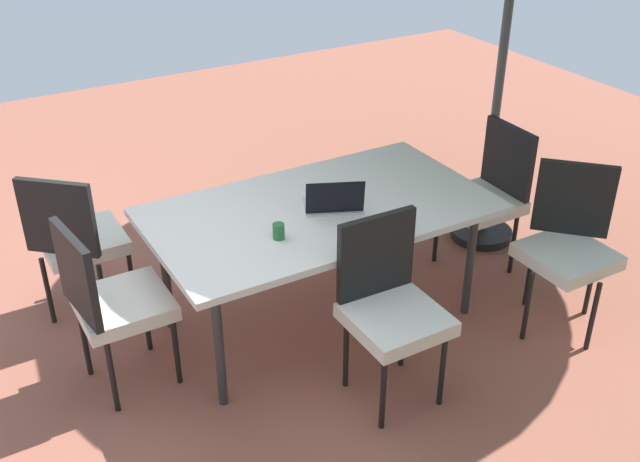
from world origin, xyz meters
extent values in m
cube|color=#935442|center=(0.00, 0.00, -0.01)|extent=(10.00, 10.00, 0.02)
cube|color=silver|center=(0.00, 0.00, 0.75)|extent=(1.92, 1.07, 0.04)
cylinder|color=#333333|center=(-0.81, -0.39, 0.37)|extent=(0.05, 0.05, 0.73)
cylinder|color=#333333|center=(0.81, -0.39, 0.37)|extent=(0.05, 0.05, 0.73)
cylinder|color=#333333|center=(-0.81, 0.39, 0.37)|extent=(0.05, 0.05, 0.73)
cylinder|color=#333333|center=(0.81, 0.39, 0.37)|extent=(0.05, 0.05, 0.73)
cylinder|color=#4C4C4C|center=(-1.52, -0.28, 1.30)|extent=(0.06, 0.06, 2.59)
cylinder|color=black|center=(-1.52, -0.28, 0.03)|extent=(0.44, 0.44, 0.06)
cube|color=silver|center=(-1.19, 0.77, 0.49)|extent=(0.46, 0.46, 0.08)
cube|color=black|center=(-1.34, 0.62, 0.76)|extent=(0.33, 0.34, 0.45)
cylinder|color=black|center=(-0.94, 0.76, 0.23)|extent=(0.03, 0.03, 0.45)
cylinder|color=black|center=(-1.19, 1.02, 0.23)|extent=(0.03, 0.03, 0.45)
cylinder|color=black|center=(-1.19, 0.51, 0.23)|extent=(0.03, 0.03, 0.45)
cylinder|color=black|center=(-1.45, 0.77, 0.23)|extent=(0.03, 0.03, 0.45)
cube|color=silver|center=(-1.19, 0.00, 0.49)|extent=(0.46, 0.46, 0.08)
cube|color=black|center=(-1.40, 0.00, 0.76)|extent=(0.05, 0.44, 0.45)
cylinder|color=black|center=(-1.02, -0.19, 0.23)|extent=(0.03, 0.03, 0.45)
cylinder|color=black|center=(-1.01, 0.17, 0.23)|extent=(0.03, 0.03, 0.45)
cylinder|color=black|center=(-1.38, -0.18, 0.23)|extent=(0.03, 0.03, 0.45)
cylinder|color=black|center=(-1.37, 0.18, 0.23)|extent=(0.03, 0.03, 0.45)
cube|color=silver|center=(1.15, -0.04, 0.49)|extent=(0.46, 0.46, 0.08)
cube|color=black|center=(1.36, -0.01, 0.76)|extent=(0.09, 0.44, 0.45)
cylinder|color=black|center=(0.95, 0.12, 0.23)|extent=(0.03, 0.03, 0.45)
cylinder|color=black|center=(1.00, -0.24, 0.23)|extent=(0.03, 0.03, 0.45)
cylinder|color=black|center=(1.31, 0.16, 0.23)|extent=(0.03, 0.03, 0.45)
cylinder|color=black|center=(1.35, -0.19, 0.23)|extent=(0.03, 0.03, 0.45)
cube|color=silver|center=(1.16, -0.80, 0.49)|extent=(0.46, 0.46, 0.08)
cube|color=black|center=(1.30, -0.64, 0.76)|extent=(0.35, 0.32, 0.45)
cylinder|color=black|center=(0.91, -0.81, 0.23)|extent=(0.03, 0.03, 0.45)
cylinder|color=black|center=(1.17, -1.05, 0.23)|extent=(0.03, 0.03, 0.45)
cylinder|color=black|center=(1.15, -0.54, 0.23)|extent=(0.03, 0.03, 0.45)
cylinder|color=black|center=(1.42, -0.78, 0.23)|extent=(0.03, 0.03, 0.45)
cube|color=silver|center=(0.01, 0.78, 0.49)|extent=(0.46, 0.46, 0.08)
cube|color=black|center=(0.00, 0.57, 0.76)|extent=(0.44, 0.05, 0.45)
cylinder|color=black|center=(0.19, 0.95, 0.23)|extent=(0.03, 0.03, 0.45)
cylinder|color=black|center=(-0.17, 0.96, 0.23)|extent=(0.03, 0.03, 0.45)
cylinder|color=black|center=(0.18, 0.59, 0.23)|extent=(0.03, 0.03, 0.45)
cylinder|color=black|center=(-0.18, 0.60, 0.23)|extent=(0.03, 0.03, 0.45)
cube|color=#B7B7BC|center=(-0.06, 0.04, 0.78)|extent=(0.38, 0.33, 0.02)
cube|color=black|center=(-0.02, 0.14, 0.89)|extent=(0.31, 0.18, 0.20)
cylinder|color=#286B33|center=(0.36, 0.19, 0.81)|extent=(0.06, 0.06, 0.08)
camera|label=1|loc=(1.87, 3.23, 2.74)|focal=42.22mm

